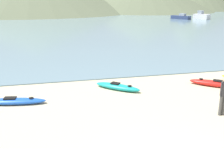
# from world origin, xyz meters

# --- Properties ---
(bay_water) EXTENTS (160.00, 70.00, 0.06)m
(bay_water) POSITION_xyz_m (0.00, 45.54, 0.03)
(bay_water) COLOR slate
(bay_water) RESTS_ON ground_plane
(kayak_on_sand_1) EXTENTS (2.61, 2.24, 0.39)m
(kayak_on_sand_1) POSITION_xyz_m (6.13, 7.78, 0.17)
(kayak_on_sand_1) COLOR red
(kayak_on_sand_1) RESTS_ON ground_plane
(kayak_on_sand_3) EXTENTS (2.45, 2.24, 0.37)m
(kayak_on_sand_3) POSITION_xyz_m (0.49, 8.54, 0.17)
(kayak_on_sand_3) COLOR teal
(kayak_on_sand_3) RESTS_ON ground_plane
(kayak_on_sand_4) EXTENTS (3.17, 1.17, 0.34)m
(kayak_on_sand_4) POSITION_xyz_m (-4.91, 7.66, 0.15)
(kayak_on_sand_4) COLOR blue
(kayak_on_sand_4) RESTS_ON ground_plane
(person_near_foreground) EXTENTS (0.35, 0.29, 1.75)m
(person_near_foreground) POSITION_xyz_m (4.10, 4.29, 1.00)
(person_near_foreground) COLOR #4C4C4C
(person_near_foreground) RESTS_ON ground_plane
(moored_boat_0) EXTENTS (3.53, 4.01, 1.95)m
(moored_boat_0) POSITION_xyz_m (32.35, 52.37, 0.74)
(moored_boat_0) COLOR white
(moored_boat_0) RESTS_ON bay_water
(moored_boat_2) EXTENTS (3.55, 4.85, 1.34)m
(moored_boat_2) POSITION_xyz_m (27.41, 53.20, 0.53)
(moored_boat_2) COLOR navy
(moored_boat_2) RESTS_ON bay_water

